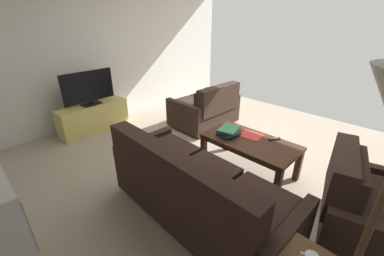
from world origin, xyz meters
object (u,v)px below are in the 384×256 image
object	(u,v)px
sofa_main	(194,190)
loose_magazine	(251,135)
loveseat_near	(206,108)
tv_stand	(94,117)
coffee_table	(250,145)
armchair_side	(373,212)
tv_remote	(274,139)
flat_tv	(88,88)
book_stack	(229,132)

from	to	relation	value
sofa_main	loose_magazine	world-z (taller)	sofa_main
loveseat_near	tv_stand	xyz separation A→B (m)	(1.33, 1.60, -0.10)
loveseat_near	tv_stand	world-z (taller)	loveseat_near
loose_magazine	sofa_main	bearing A→B (deg)	178.90
coffee_table	armchair_side	world-z (taller)	armchair_side
tv_remote	loose_magazine	xyz separation A→B (m)	(0.28, 0.11, -0.01)
armchair_side	tv_stand	bearing A→B (deg)	8.64
flat_tv	book_stack	xyz separation A→B (m)	(-2.47, -0.77, -0.28)
loose_magazine	tv_remote	bearing A→B (deg)	-77.61
tv_stand	flat_tv	distance (m)	0.56
tv_stand	tv_remote	distance (m)	3.17
coffee_table	tv_stand	distance (m)	2.89
loose_magazine	coffee_table	bearing A→B (deg)	-159.41
loose_magazine	loveseat_near	bearing A→B (deg)	57.17
armchair_side	book_stack	xyz separation A→B (m)	(1.69, -0.14, 0.17)
tv_stand	flat_tv	size ratio (longest dim) A/B	1.37
tv_stand	sofa_main	bearing A→B (deg)	174.29
armchair_side	book_stack	size ratio (longest dim) A/B	3.57
coffee_table	tv_remote	size ratio (longest dim) A/B	7.48
sofa_main	loveseat_near	distance (m)	2.42
tv_remote	tv_stand	bearing A→B (deg)	20.15
tv_stand	book_stack	distance (m)	2.60
sofa_main	coffee_table	xyz separation A→B (m)	(0.09, -1.14, 0.02)
tv_stand	tv_remote	world-z (taller)	tv_stand
loveseat_near	loose_magazine	bearing A→B (deg)	155.41
tv_remote	loose_magazine	distance (m)	0.30
loveseat_near	loose_magazine	size ratio (longest dim) A/B	4.08
sofa_main	armchair_side	xyz separation A→B (m)	(-1.31, -0.92, -0.02)
tv_remote	flat_tv	bearing A→B (deg)	20.17
armchair_side	book_stack	world-z (taller)	armchair_side
tv_stand	armchair_side	world-z (taller)	armchair_side
flat_tv	sofa_main	bearing A→B (deg)	174.31
sofa_main	coffee_table	distance (m)	1.14
loveseat_near	sofa_main	bearing A→B (deg)	128.71
sofa_main	tv_stand	size ratio (longest dim) A/B	1.58
tv_stand	flat_tv	world-z (taller)	flat_tv
coffee_table	armchair_side	xyz separation A→B (m)	(-1.40, 0.22, -0.04)
tv_stand	book_stack	world-z (taller)	book_stack
loveseat_near	loose_magazine	world-z (taller)	loveseat_near
book_stack	loose_magazine	distance (m)	0.31
coffee_table	sofa_main	bearing A→B (deg)	94.43
tv_stand	book_stack	xyz separation A→B (m)	(-2.47, -0.77, 0.28)
tv_stand	book_stack	bearing A→B (deg)	-162.70
loveseat_near	tv_stand	bearing A→B (deg)	50.22
sofa_main	tv_remote	world-z (taller)	sofa_main
sofa_main	flat_tv	distance (m)	2.89
sofa_main	coffee_table	bearing A→B (deg)	-85.57
loveseat_near	armchair_side	size ratio (longest dim) A/B	1.00
book_stack	loose_magazine	world-z (taller)	book_stack
tv_stand	flat_tv	bearing A→B (deg)	122.86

